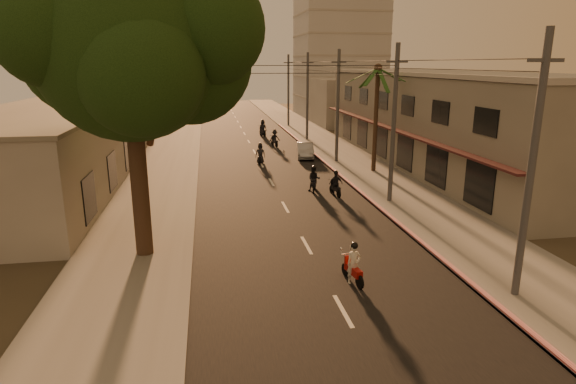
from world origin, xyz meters
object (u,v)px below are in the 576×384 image
Objects in this scene: scooter_far_a at (260,154)px; scooter_far_b at (275,139)px; scooter_red at (353,265)px; parked_car at (305,150)px; palm_tree at (378,74)px; scooter_far_c at (263,129)px; scooter_mid_a at (314,180)px; scooter_mid_b at (336,184)px; broadleaf_tree at (139,48)px.

scooter_far_a is 1.01× the size of scooter_far_b.
parked_car is at bearing 72.28° from scooter_red.
parked_car is (-3.93, 6.44, -6.51)m from palm_tree.
parked_car is 2.15× the size of scooter_far_c.
scooter_red is 0.97× the size of scooter_mid_a.
scooter_mid_b is at bearing -84.47° from parked_car.
scooter_far_a reaches higher than scooter_far_b.
scooter_mid_a is (1.42, 13.18, 0.06)m from scooter_red.
scooter_red is 0.87× the size of scooter_far_c.
palm_tree is at bearing 58.14° from scooter_red.
scooter_far_b is at bearing 114.51° from palm_tree.
parked_car is 13.42m from scooter_far_c.
broadleaf_tree is 6.40× the size of scooter_far_c.
scooter_far_a is 4.54m from parked_car.
scooter_far_c reaches higher than scooter_far_a.
scooter_far_a is at bearing -117.62° from scooter_far_b.
palm_tree reaches higher than scooter_far_c.
scooter_mid_a is (-5.63, -4.80, -6.37)m from palm_tree.
broadleaf_tree is 14.90m from scooter_mid_b.
scooter_far_b is at bearing 71.44° from broadleaf_tree.
parked_car is at bearing 62.26° from broadleaf_tree.
broadleaf_tree is 20.97m from scooter_far_a.
scooter_mid_a is (8.98, 9.05, -7.70)m from broadleaf_tree.
scooter_far_b is at bearing 105.71° from scooter_mid_a.
scooter_far_c is at bearing 106.44° from scooter_mid_a.
scooter_far_a is at bearing 150.73° from palm_tree.
parked_car is (4.11, 1.94, -0.13)m from scooter_far_a.
scooter_mid_a reaches higher than scooter_red.
broadleaf_tree is 7.13× the size of scooter_mid_a.
scooter_far_b is at bearing 85.48° from scooter_mid_b.
scooter_mid_a is 11.37m from parked_car.
scooter_red is 22.51m from scooter_far_a.
palm_tree is 20.36m from scooter_red.
parked_car is at bearing -93.43° from scooter_far_c.
broadleaf_tree reaches higher than scooter_far_a.
palm_tree is 21.55m from scooter_far_c.
scooter_far_a reaches higher than scooter_mid_a.
scooter_red reaches higher than parked_car.
broadleaf_tree is 28.93m from scooter_far_b.
scooter_mid_b is (2.50, 11.92, 0.01)m from scooter_red.
scooter_far_c is at bearing 93.00° from scooter_far_a.
scooter_far_c is at bearing 81.19° from scooter_far_b.
scooter_far_a is (-0.99, 22.49, 0.06)m from scooter_red.
broadleaf_tree is at bearing 140.93° from scooter_red.
scooter_mid_b is 0.86× the size of scooter_far_c.
palm_tree is at bearing -50.23° from parked_car.
palm_tree reaches higher than parked_car.
palm_tree reaches higher than scooter_mid_b.
scooter_far_a is at bearing 82.07° from scooter_red.
scooter_far_b is (-0.11, 17.38, 0.01)m from scooter_mid_a.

